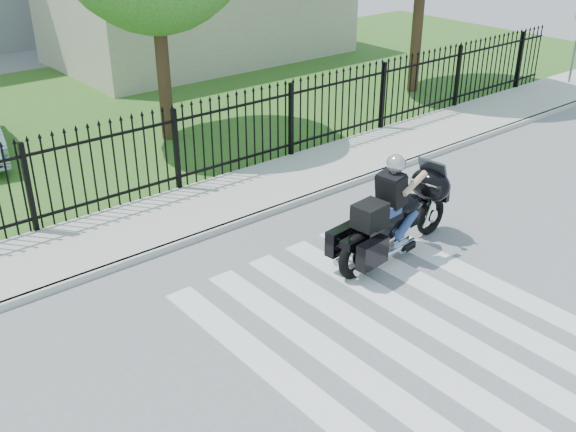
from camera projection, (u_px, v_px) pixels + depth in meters
ground at (394, 324)px, 9.82m from camera, size 120.00×120.00×0.00m
crosswalk at (394, 323)px, 9.82m from camera, size 5.00×5.50×0.01m
sidewalk at (206, 206)px, 13.26m from camera, size 40.00×2.00×0.12m
curb at (235, 224)px, 12.57m from camera, size 40.00×0.12×0.12m
grass_strip at (64, 121)px, 18.13m from camera, size 40.00×12.00×0.02m
iron_fence at (177, 152)px, 13.58m from camera, size 26.00×0.04×1.80m
building_low at (199, 7)px, 24.10m from camera, size 10.00×6.00×3.50m
motorcycle_rider at (394, 214)px, 11.31m from camera, size 2.88×1.07×1.91m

